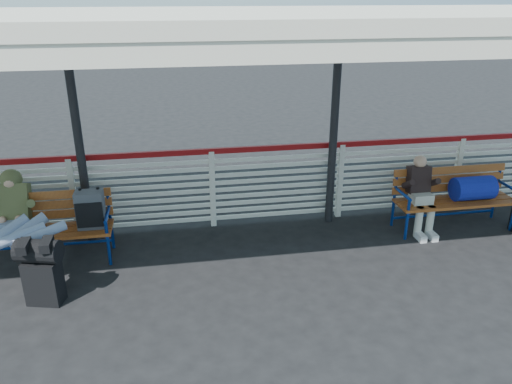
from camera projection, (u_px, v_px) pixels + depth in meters
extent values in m
plane|color=black|center=(229.00, 293.00, 5.99)|extent=(60.00, 60.00, 0.00)
cube|color=silver|center=(213.00, 189.00, 7.50)|extent=(12.00, 0.04, 1.04)
cube|color=maroon|center=(211.00, 151.00, 7.27)|extent=(12.00, 0.06, 0.08)
cube|color=silver|center=(214.00, 19.00, 5.65)|extent=(12.60, 3.60, 0.16)
cube|color=silver|center=(234.00, 47.00, 4.10)|extent=(12.60, 0.06, 0.30)
cylinder|color=black|center=(78.00, 140.00, 6.74)|extent=(0.12, 0.12, 3.00)
cylinder|color=black|center=(334.00, 128.00, 7.31)|extent=(0.12, 0.12, 3.00)
cube|color=black|center=(44.00, 282.00, 5.73)|extent=(0.44, 0.33, 0.54)
cylinder|color=black|center=(38.00, 251.00, 5.58)|extent=(0.54, 0.39, 0.27)
cube|color=#AC5C21|center=(41.00, 232.00, 6.50)|extent=(1.80, 0.50, 0.04)
cube|color=#AC5C21|center=(42.00, 206.00, 6.63)|extent=(1.80, 0.10, 0.40)
cylinder|color=navy|center=(109.00, 250.00, 6.53)|extent=(0.04, 0.04, 0.45)
cylinder|color=navy|center=(110.00, 219.00, 6.88)|extent=(0.04, 0.04, 0.90)
cube|color=#4F5056|center=(91.00, 209.00, 6.52)|extent=(0.36, 0.22, 0.50)
cube|color=#AC5C21|center=(455.00, 202.00, 7.44)|extent=(1.80, 0.50, 0.04)
cube|color=#AC5C21|center=(449.00, 179.00, 7.58)|extent=(1.80, 0.10, 0.40)
cylinder|color=navy|center=(406.00, 225.00, 7.21)|extent=(0.04, 0.04, 0.45)
cylinder|color=navy|center=(512.00, 217.00, 7.48)|extent=(0.04, 0.04, 0.45)
cylinder|color=navy|center=(394.00, 199.00, 7.55)|extent=(0.04, 0.04, 0.90)
cylinder|color=navy|center=(496.00, 191.00, 7.82)|extent=(0.04, 0.04, 0.90)
cylinder|color=navy|center=(473.00, 188.00, 7.41)|extent=(0.61, 0.36, 0.36)
cube|color=#8796B6|center=(12.00, 227.00, 6.45)|extent=(0.36, 0.26, 0.18)
cube|color=brown|center=(13.00, 202.00, 6.54)|extent=(0.42, 0.38, 0.53)
sphere|color=brown|center=(11.00, 180.00, 6.52)|extent=(0.28, 0.28, 0.28)
sphere|color=tan|center=(10.00, 181.00, 6.49)|extent=(0.21, 0.21, 0.21)
cube|color=black|center=(24.00, 246.00, 5.46)|extent=(0.11, 0.27, 0.10)
cube|color=black|center=(47.00, 244.00, 5.50)|extent=(0.11, 0.27, 0.10)
cube|color=beige|center=(421.00, 198.00, 7.35)|extent=(0.30, 0.24, 0.16)
cube|color=black|center=(418.00, 179.00, 7.38)|extent=(0.32, 0.23, 0.42)
sphere|color=tan|center=(420.00, 162.00, 7.30)|extent=(0.19, 0.19, 0.19)
cylinder|color=beige|center=(419.00, 222.00, 7.28)|extent=(0.11, 0.11, 0.46)
cylinder|color=beige|center=(430.00, 221.00, 7.31)|extent=(0.11, 0.11, 0.46)
cube|color=silver|center=(420.00, 236.00, 7.26)|extent=(0.10, 0.24, 0.10)
cube|color=silver|center=(432.00, 236.00, 7.29)|extent=(0.10, 0.24, 0.10)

